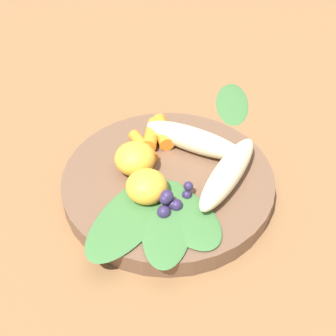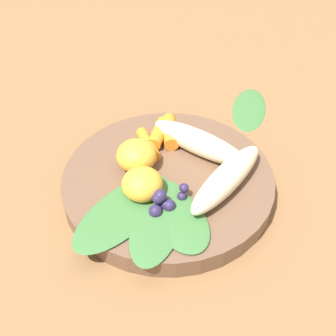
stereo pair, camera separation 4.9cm
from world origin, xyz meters
TOP-DOWN VIEW (x-y plane):
  - ground_plane at (0.00, 0.00)m, footprint 2.40×2.40m
  - bowl at (0.00, 0.00)m, footprint 0.26×0.26m
  - banana_peeled_left at (0.05, -0.02)m, footprint 0.07×0.14m
  - banana_peeled_right at (0.00, -0.07)m, footprint 0.14×0.07m
  - orange_segment_near at (-0.04, 0.02)m, footprint 0.05×0.05m
  - orange_segment_far at (0.00, 0.04)m, footprint 0.05×0.05m
  - carrot_front at (0.07, 0.02)m, footprint 0.06×0.04m
  - carrot_mid_left at (0.06, 0.03)m, footprint 0.05×0.02m
  - carrot_mid_right at (0.04, 0.04)m, footprint 0.05×0.05m
  - blueberry_pile at (-0.05, -0.01)m, footprint 0.05×0.04m
  - kale_leaf_left at (-0.07, 0.03)m, footprint 0.15×0.10m
  - kale_leaf_right at (-0.07, -0.01)m, footprint 0.13×0.07m
  - kale_leaf_rear at (-0.06, -0.03)m, footprint 0.11×0.11m
  - kale_leaf_stray at (0.20, -0.06)m, footprint 0.12×0.06m

SIDE VIEW (x-z plane):
  - ground_plane at x=0.00m, z-range 0.00..0.00m
  - kale_leaf_stray at x=0.20m, z-range 0.00..0.01m
  - bowl at x=0.00m, z-range 0.00..0.02m
  - kale_leaf_left at x=-0.07m, z-range 0.02..0.03m
  - kale_leaf_right at x=-0.07m, z-range 0.02..0.03m
  - kale_leaf_rear at x=-0.06m, z-range 0.02..0.03m
  - carrot_mid_right at x=0.04m, z-range 0.02..0.04m
  - carrot_mid_left at x=0.06m, z-range 0.02..0.04m
  - carrot_front at x=0.07m, z-range 0.02..0.04m
  - blueberry_pile at x=-0.05m, z-range 0.02..0.05m
  - banana_peeled_left at x=0.05m, z-range 0.02..0.06m
  - banana_peeled_right at x=0.00m, z-range 0.02..0.06m
  - orange_segment_near at x=-0.04m, z-range 0.02..0.06m
  - orange_segment_far at x=0.00m, z-range 0.02..0.06m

